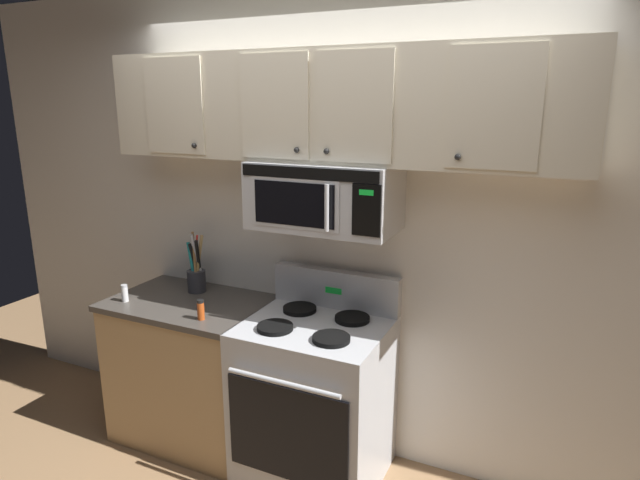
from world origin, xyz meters
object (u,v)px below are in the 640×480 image
(stove_range, at_px, (315,397))
(utensil_crock_charcoal, at_px, (196,275))
(over_range_microwave, at_px, (324,196))
(spice_jar, at_px, (201,310))
(salt_shaker, at_px, (125,293))

(stove_range, distance_m, utensil_crock_charcoal, 1.05)
(over_range_microwave, height_order, spice_jar, over_range_microwave)
(over_range_microwave, relative_size, utensil_crock_charcoal, 2.00)
(utensil_crock_charcoal, bearing_deg, stove_range, -9.73)
(spice_jar, bearing_deg, over_range_microwave, 28.17)
(over_range_microwave, bearing_deg, salt_shaker, -166.15)
(stove_range, relative_size, over_range_microwave, 1.47)
(over_range_microwave, relative_size, spice_jar, 6.73)
(over_range_microwave, xyz_separation_m, utensil_crock_charcoal, (-0.89, 0.04, -0.57))
(stove_range, distance_m, spice_jar, 0.79)
(stove_range, height_order, spice_jar, stove_range)
(over_range_microwave, relative_size, salt_shaker, 7.35)
(stove_range, height_order, utensil_crock_charcoal, utensil_crock_charcoal)
(utensil_crock_charcoal, relative_size, salt_shaker, 3.68)
(stove_range, bearing_deg, spice_jar, -161.33)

